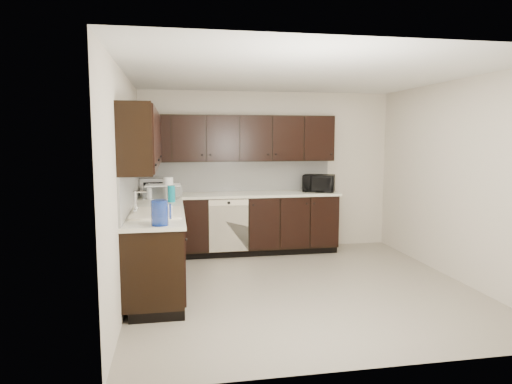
# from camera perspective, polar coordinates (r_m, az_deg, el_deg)

# --- Properties ---
(floor) EXTENTS (4.00, 4.00, 0.00)m
(floor) POSITION_cam_1_polar(r_m,az_deg,el_deg) (5.64, 5.61, -11.67)
(floor) COLOR gray
(floor) RESTS_ON ground
(ceiling) EXTENTS (4.00, 4.00, 0.00)m
(ceiling) POSITION_cam_1_polar(r_m,az_deg,el_deg) (5.39, 5.93, 14.41)
(ceiling) COLOR white
(ceiling) RESTS_ON wall_back
(wall_back) EXTENTS (4.00, 0.02, 2.50)m
(wall_back) POSITION_cam_1_polar(r_m,az_deg,el_deg) (7.31, 1.44, 2.63)
(wall_back) COLOR beige
(wall_back) RESTS_ON floor
(wall_left) EXTENTS (0.02, 4.00, 2.50)m
(wall_left) POSITION_cam_1_polar(r_m,az_deg,el_deg) (5.19, -15.97, 0.65)
(wall_left) COLOR beige
(wall_left) RESTS_ON floor
(wall_right) EXTENTS (0.02, 4.00, 2.50)m
(wall_right) POSITION_cam_1_polar(r_m,az_deg,el_deg) (6.23, 23.75, 1.32)
(wall_right) COLOR beige
(wall_right) RESTS_ON floor
(wall_front) EXTENTS (4.00, 0.02, 2.50)m
(wall_front) POSITION_cam_1_polar(r_m,az_deg,el_deg) (3.51, 14.80, -2.18)
(wall_front) COLOR beige
(wall_front) RESTS_ON floor
(lower_cabinets) EXTENTS (3.00, 2.80, 0.90)m
(lower_cabinets) POSITION_cam_1_polar(r_m,az_deg,el_deg) (6.41, -5.83, -5.55)
(lower_cabinets) COLOR black
(lower_cabinets) RESTS_ON floor
(countertop) EXTENTS (3.03, 2.83, 0.04)m
(countertop) POSITION_cam_1_polar(r_m,az_deg,el_deg) (6.32, -5.91, -1.07)
(countertop) COLOR silver
(countertop) RESTS_ON lower_cabinets
(backsplash) EXTENTS (3.00, 2.80, 0.48)m
(backsplash) POSITION_cam_1_polar(r_m,az_deg,el_deg) (6.49, -7.92, 1.42)
(backsplash) COLOR white
(backsplash) RESTS_ON countertop
(upper_cabinets) EXTENTS (3.00, 2.80, 0.70)m
(upper_cabinets) POSITION_cam_1_polar(r_m,az_deg,el_deg) (6.35, -6.92, 6.65)
(upper_cabinets) COLOR black
(upper_cabinets) RESTS_ON wall_back
(dishwasher) EXTENTS (0.58, 0.04, 0.78)m
(dishwasher) POSITION_cam_1_polar(r_m,az_deg,el_deg) (6.71, -3.43, -3.82)
(dishwasher) COLOR #F9EBCC
(dishwasher) RESTS_ON lower_cabinets
(sink) EXTENTS (0.54, 0.82, 0.42)m
(sink) POSITION_cam_1_polar(r_m,az_deg,el_deg) (5.21, -12.35, -3.33)
(sink) COLOR #F9EBCC
(sink) RESTS_ON countertop
(microwave) EXTENTS (0.57, 0.49, 0.26)m
(microwave) POSITION_cam_1_polar(r_m,az_deg,el_deg) (7.19, 7.85, 1.08)
(microwave) COLOR black
(microwave) RESTS_ON countertop
(soap_bottle_a) EXTENTS (0.12, 0.12, 0.20)m
(soap_bottle_a) POSITION_cam_1_polar(r_m,az_deg,el_deg) (4.88, -11.08, -2.10)
(soap_bottle_a) COLOR gray
(soap_bottle_a) RESTS_ON countertop
(soap_bottle_b) EXTENTS (0.11, 0.11, 0.22)m
(soap_bottle_b) POSITION_cam_1_polar(r_m,az_deg,el_deg) (6.43, -13.18, 0.09)
(soap_bottle_b) COLOR gray
(soap_bottle_b) RESTS_ON countertop
(toaster_oven) EXTENTS (0.43, 0.34, 0.25)m
(toaster_oven) POSITION_cam_1_polar(r_m,az_deg,el_deg) (6.85, -12.48, 0.65)
(toaster_oven) COLOR #B3B2B5
(toaster_oven) RESTS_ON countertop
(storage_bin) EXTENTS (0.54, 0.45, 0.18)m
(storage_bin) POSITION_cam_1_polar(r_m,az_deg,el_deg) (6.53, -11.53, 0.06)
(storage_bin) COLOR silver
(storage_bin) RESTS_ON countertop
(blue_pitcher) EXTENTS (0.17, 0.17, 0.24)m
(blue_pitcher) POSITION_cam_1_polar(r_m,az_deg,el_deg) (4.50, -11.96, -2.57)
(blue_pitcher) COLOR navy
(blue_pitcher) RESTS_ON countertop
(teal_tumbler) EXTENTS (0.10, 0.10, 0.22)m
(teal_tumbler) POSITION_cam_1_polar(r_m,az_deg,el_deg) (6.11, -10.53, -0.22)
(teal_tumbler) COLOR #0D8499
(teal_tumbler) RESTS_ON countertop
(paper_towel_roll) EXTENTS (0.17, 0.17, 0.29)m
(paper_towel_roll) POSITION_cam_1_polar(r_m,az_deg,el_deg) (6.53, -10.88, 0.55)
(paper_towel_roll) COLOR white
(paper_towel_roll) RESTS_ON countertop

